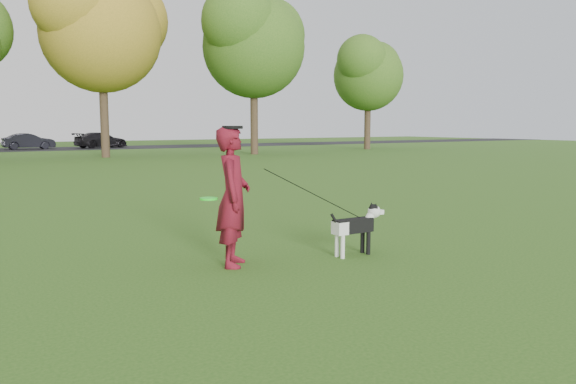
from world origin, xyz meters
TOP-DOWN VIEW (x-y plane):
  - ground at (0.00, 0.00)m, footprint 120.00×120.00m
  - road at (0.00, 40.00)m, footprint 120.00×7.00m
  - man at (-0.87, -0.07)m, footprint 0.75×0.82m
  - dog at (0.93, -0.47)m, footprint 0.99×0.20m
  - car_mid at (1.60, 40.00)m, footprint 3.74×1.46m
  - car_right at (6.99, 40.00)m, footprint 4.60×2.90m
  - man_held_items at (0.31, -0.30)m, footprint 2.48×0.54m

SIDE VIEW (x-z plane):
  - ground at x=0.00m, z-range 0.00..0.00m
  - road at x=0.00m, z-range 0.00..0.02m
  - dog at x=0.93m, z-range 0.08..0.84m
  - car_mid at x=1.60m, z-range 0.02..1.23m
  - car_right at x=6.99m, z-range 0.02..1.26m
  - man_held_items at x=0.31m, z-range 0.22..1.60m
  - man at x=-0.87m, z-range 0.00..1.88m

